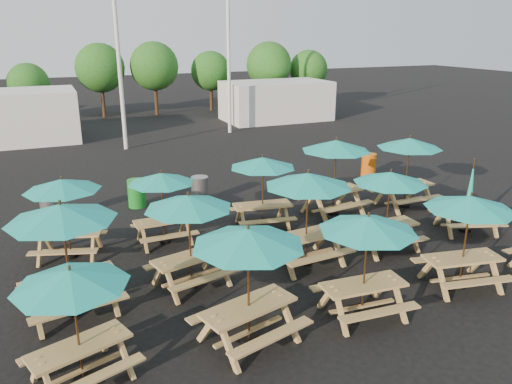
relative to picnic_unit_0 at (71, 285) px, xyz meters
name	(u,v)px	position (x,y,z in m)	size (l,w,h in m)	color
ground	(276,243)	(5.69, 4.06, -1.88)	(120.00, 120.00, 0.00)	black
picnic_unit_0	(71,285)	(0.00, 0.00, 0.00)	(2.45, 2.45, 2.17)	#AC894C
picnic_unit_1	(62,219)	(0.01, 2.38, 0.31)	(2.58, 2.58, 2.53)	#AC894C
picnic_unit_2	(63,190)	(0.15, 5.39, 0.05)	(2.49, 2.49, 2.23)	#AC894C
picnic_unit_3	(248,244)	(3.11, -0.09, 0.22)	(2.65, 2.65, 2.43)	#AC894C
picnic_unit_4	(189,207)	(2.72, 2.57, 0.12)	(2.47, 2.47, 2.31)	#AC894C
picnic_unit_5	(161,182)	(2.72, 5.37, -0.05)	(1.92, 1.92, 2.11)	#AC894C
picnic_unit_6	(368,230)	(5.72, -0.16, 0.11)	(2.17, 2.17, 2.30)	#AC894C
picnic_unit_7	(308,185)	(5.81, 2.54, 0.28)	(2.39, 2.39, 2.50)	#AC894C
picnic_unit_8	(263,167)	(5.81, 5.34, 0.08)	(2.29, 2.29, 2.27)	#AC894C
picnic_unit_9	(470,208)	(8.63, 0.00, 0.12)	(2.38, 2.38, 2.31)	#AC894C
picnic_unit_10	(390,182)	(8.32, 2.49, 0.08)	(2.01, 2.01, 2.26)	#AC894C
picnic_unit_11	(336,150)	(8.46, 5.48, 0.32)	(2.54, 2.54, 2.54)	#AC894C
picnic_unit_13	(469,202)	(11.39, 2.58, -0.94)	(2.20, 2.06, 2.28)	#AC894C
picnic_unit_14	(409,147)	(11.13, 5.13, 0.24)	(2.23, 2.23, 2.46)	#AC894C
waste_bin_0	(50,206)	(-0.23, 8.60, -1.39)	(0.61, 0.61, 0.97)	gray
waste_bin_1	(137,193)	(2.57, 8.81, -1.39)	(0.61, 0.61, 0.97)	#178024
waste_bin_2	(200,190)	(4.70, 8.29, -1.39)	(0.61, 0.61, 0.97)	gray
waste_bin_3	(369,165)	(12.22, 8.80, -1.39)	(0.61, 0.61, 0.97)	#CD590C
mast_0	(116,28)	(3.69, 18.06, 4.12)	(0.20, 0.20, 12.00)	silver
mast_1	(228,28)	(10.19, 20.06, 4.12)	(0.20, 0.20, 12.00)	silver
event_tent_1	(276,101)	(14.69, 23.06, -0.58)	(7.00, 4.00, 2.60)	silver
tree_2	(28,84)	(-0.70, 27.72, 0.75)	(2.59, 2.59, 3.93)	#382314
tree_3	(100,68)	(3.94, 28.78, 1.53)	(3.36, 3.36, 5.09)	#382314
tree_4	(154,66)	(7.59, 28.32, 1.58)	(3.41, 3.41, 5.17)	#382314
tree_5	(211,71)	(11.91, 28.74, 1.10)	(2.94, 2.94, 4.45)	#382314
tree_6	(269,65)	(15.92, 26.96, 1.55)	(3.38, 3.38, 5.13)	#382314
tree_7	(308,69)	(19.32, 26.99, 1.12)	(2.95, 2.95, 4.48)	#382314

